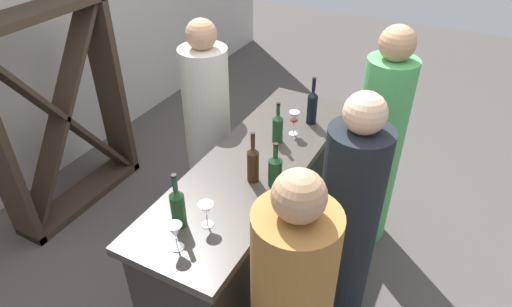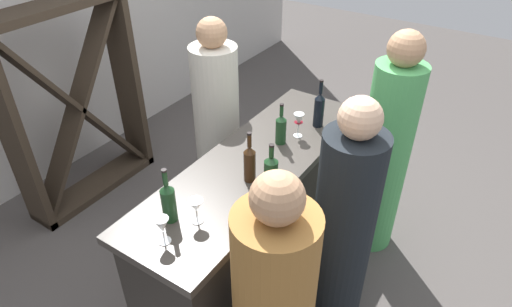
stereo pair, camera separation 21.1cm
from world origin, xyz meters
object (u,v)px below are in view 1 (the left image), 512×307
wine_glass_near_center (206,210)px  person_left_guest (348,221)px  wine_bottle_center_olive_green (275,169)px  person_center_guest (377,148)px  wine_bottle_rightmost_near_black (312,106)px  wine_bottle_second_right_olive_green (278,127)px  person_server_behind (208,129)px  wine_rack (60,116)px  person_right_guest (291,307)px  wine_bottle_second_left_amber_brown (253,163)px  wine_bottle_leftmost_olive_green (178,207)px  wine_glass_near_left (294,119)px  wine_glass_near_right (175,232)px

wine_glass_near_center → person_left_guest: bearing=-44.8°
wine_bottle_center_olive_green → person_center_guest: person_center_guest is taller
wine_bottle_rightmost_near_black → person_left_guest: 0.85m
wine_bottle_second_right_olive_green → person_server_behind: bearing=75.1°
person_center_guest → person_server_behind: size_ratio=1.04×
wine_rack → person_center_guest: 2.35m
wine_bottle_rightmost_near_black → person_right_guest: size_ratio=0.23×
wine_bottle_second_left_amber_brown → person_right_guest: person_right_guest is taller
person_right_guest → person_server_behind: 1.63m
wine_bottle_leftmost_olive_green → wine_glass_near_center: (0.06, -0.12, -0.02)m
wine_rack → wine_glass_near_left: wine_rack is taller
person_right_guest → person_left_guest: bearing=-87.4°
person_server_behind → wine_bottle_leftmost_olive_green: bearing=-54.6°
wine_rack → wine_bottle_rightmost_near_black: (0.62, -1.78, 0.24)m
person_center_guest → person_server_behind: person_center_guest is taller
wine_bottle_rightmost_near_black → person_left_guest: size_ratio=0.22×
wine_bottle_rightmost_near_black → person_server_behind: 0.84m
wine_bottle_rightmost_near_black → person_server_behind: bearing=101.0°
wine_bottle_second_right_olive_green → wine_bottle_rightmost_near_black: bearing=-17.8°
wine_rack → person_left_guest: (0.02, -2.26, -0.10)m
person_server_behind → wine_bottle_second_left_amber_brown: bearing=-31.9°
wine_bottle_second_left_amber_brown → wine_glass_near_center: 0.43m
wine_glass_near_left → wine_glass_near_center: bearing=177.9°
wine_rack → person_right_guest: 2.29m
wine_rack → person_server_behind: 1.12m
wine_bottle_second_right_olive_green → person_right_guest: (-0.94, -0.53, -0.35)m
wine_bottle_leftmost_olive_green → wine_bottle_rightmost_near_black: 1.26m
wine_bottle_second_left_amber_brown → person_server_behind: person_server_behind is taller
wine_bottle_rightmost_near_black → wine_glass_near_center: wine_bottle_rightmost_near_black is taller
wine_bottle_leftmost_olive_green → wine_rack: bearing=68.5°
wine_bottle_center_olive_green → person_right_guest: (-0.53, -0.35, -0.35)m
wine_bottle_second_right_olive_green → wine_glass_near_left: (0.13, -0.05, 0.01)m
wine_rack → wine_bottle_second_right_olive_green: 1.71m
wine_bottle_center_olive_green → wine_glass_near_center: 0.48m
wine_bottle_second_left_amber_brown → wine_bottle_center_olive_green: wine_bottle_second_left_amber_brown is taller
wine_bottle_second_left_amber_brown → wine_bottle_rightmost_near_black: 0.75m
wine_bottle_center_olive_green → person_left_guest: bearing=-73.6°
person_right_guest → wine_glass_near_left: bearing=-58.1°
wine_bottle_leftmost_olive_green → wine_bottle_second_right_olive_green: (0.92, -0.10, -0.01)m
wine_bottle_second_left_amber_brown → wine_glass_near_left: wine_bottle_second_left_amber_brown is taller
wine_bottle_rightmost_near_black → person_center_guest: 0.55m
person_center_guest → wine_bottle_second_left_amber_brown: bearing=69.7°
wine_bottle_center_olive_green → wine_glass_near_right: (-0.65, 0.20, -0.00)m
wine_bottle_second_right_olive_green → wine_glass_near_center: bearing=-178.7°
wine_glass_near_left → wine_glass_near_right: bearing=176.3°
wine_bottle_center_olive_green → wine_bottle_second_right_olive_green: 0.44m
wine_glass_near_left → wine_glass_near_right: wine_glass_near_left is taller
wine_bottle_second_right_olive_green → person_right_guest: person_right_guest is taller
person_left_guest → wine_bottle_second_left_amber_brown: bearing=5.3°
wine_bottle_leftmost_olive_green → person_center_guest: bearing=-25.8°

